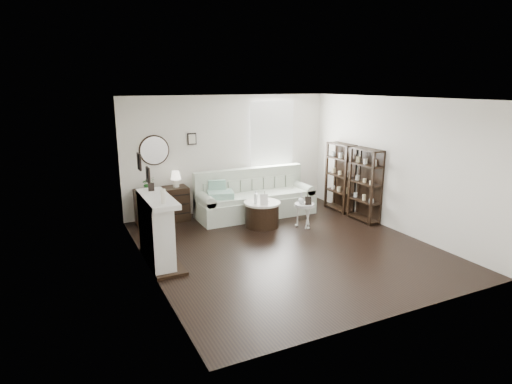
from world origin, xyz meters
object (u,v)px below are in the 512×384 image
sofa (254,200)px  dresser (162,205)px  pedestal_table (304,206)px  drum_table (262,214)px

sofa → dresser: size_ratio=2.38×
sofa → pedestal_table: (0.56, -1.26, 0.12)m
dresser → pedestal_table: 3.08m
dresser → drum_table: bearing=-33.7°
dresser → drum_table: dresser is taller
sofa → drum_table: (-0.22, -0.83, -0.07)m
drum_table → dresser: bearing=146.3°
sofa → drum_table: bearing=-104.5°
sofa → dresser: bearing=169.3°
dresser → pedestal_table: dresser is taller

